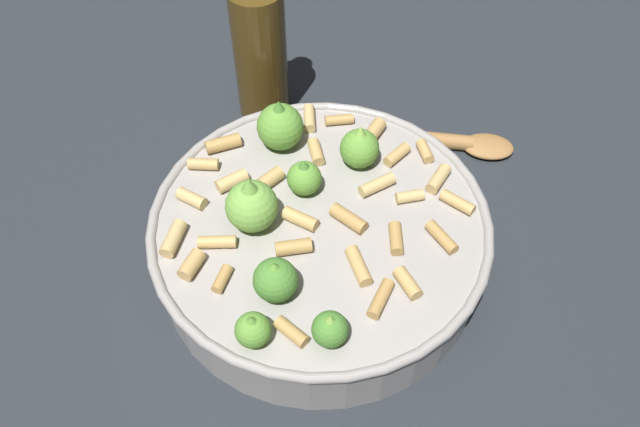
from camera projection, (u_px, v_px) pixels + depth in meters
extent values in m
plane|color=#23282D|center=(320.00, 260.00, 0.58)|extent=(2.40, 2.40, 0.00)
cylinder|color=#9E9993|center=(320.00, 241.00, 0.56)|extent=(0.28, 0.28, 0.06)
torus|color=#9E9993|center=(320.00, 221.00, 0.54)|extent=(0.29, 0.29, 0.01)
sphere|color=#609E38|center=(360.00, 148.00, 0.57)|extent=(0.03, 0.03, 0.03)
cone|color=#8CC64C|center=(361.00, 133.00, 0.55)|extent=(0.02, 0.02, 0.02)
sphere|color=#4C8933|center=(330.00, 329.00, 0.46)|extent=(0.03, 0.03, 0.03)
cone|color=#8CC64C|center=(330.00, 320.00, 0.45)|extent=(0.01, 0.01, 0.01)
sphere|color=#609E38|center=(280.00, 127.00, 0.58)|extent=(0.04, 0.04, 0.04)
cone|color=#4C8933|center=(279.00, 109.00, 0.56)|extent=(0.02, 0.02, 0.02)
sphere|color=#609E38|center=(304.00, 178.00, 0.55)|extent=(0.03, 0.03, 0.03)
cone|color=#4C8933|center=(304.00, 166.00, 0.54)|extent=(0.02, 0.02, 0.01)
sphere|color=#75B247|center=(252.00, 206.00, 0.52)|extent=(0.04, 0.04, 0.04)
cone|color=#75B247|center=(249.00, 188.00, 0.50)|extent=(0.02, 0.02, 0.02)
sphere|color=#609E38|center=(253.00, 330.00, 0.46)|extent=(0.03, 0.03, 0.03)
cone|color=#609E38|center=(251.00, 321.00, 0.45)|extent=(0.01, 0.01, 0.01)
sphere|color=#4C8933|center=(275.00, 280.00, 0.48)|extent=(0.03, 0.03, 0.03)
cone|color=#609E38|center=(274.00, 268.00, 0.47)|extent=(0.02, 0.02, 0.01)
cylinder|color=tan|center=(192.00, 198.00, 0.55)|extent=(0.02, 0.03, 0.01)
cylinder|color=tan|center=(408.00, 283.00, 0.50)|extent=(0.03, 0.02, 0.01)
cylinder|color=tan|center=(349.00, 218.00, 0.53)|extent=(0.03, 0.03, 0.01)
cylinder|color=tan|center=(397.00, 155.00, 0.58)|extent=(0.02, 0.03, 0.01)
cylinder|color=tan|center=(442.00, 237.00, 0.52)|extent=(0.03, 0.02, 0.01)
cylinder|color=tan|center=(291.00, 332.00, 0.47)|extent=(0.03, 0.03, 0.01)
cylinder|color=tan|center=(223.00, 143.00, 0.59)|extent=(0.02, 0.03, 0.01)
cylinder|color=tan|center=(359.00, 266.00, 0.50)|extent=(0.03, 0.02, 0.01)
cylinder|color=tan|center=(203.00, 164.00, 0.57)|extent=(0.02, 0.03, 0.01)
cylinder|color=tan|center=(377.00, 185.00, 0.56)|extent=(0.02, 0.03, 0.01)
cylinder|color=tan|center=(293.00, 247.00, 0.52)|extent=(0.01, 0.03, 0.01)
cylinder|color=tan|center=(372.00, 134.00, 0.59)|extent=(0.03, 0.03, 0.01)
cylinder|color=tan|center=(381.00, 299.00, 0.49)|extent=(0.03, 0.03, 0.01)
cylinder|color=tan|center=(232.00, 181.00, 0.56)|extent=(0.02, 0.03, 0.01)
cylinder|color=tan|center=(396.00, 238.00, 0.52)|extent=(0.03, 0.01, 0.01)
cylinder|color=tan|center=(300.00, 219.00, 0.53)|extent=(0.03, 0.03, 0.01)
cylinder|color=tan|center=(457.00, 202.00, 0.55)|extent=(0.03, 0.03, 0.01)
cylinder|color=tan|center=(410.00, 196.00, 0.55)|extent=(0.01, 0.02, 0.01)
cylinder|color=tan|center=(217.00, 242.00, 0.52)|extent=(0.01, 0.03, 0.01)
cylinder|color=tan|center=(222.00, 279.00, 0.50)|extent=(0.02, 0.02, 0.01)
cylinder|color=tan|center=(173.00, 239.00, 0.52)|extent=(0.03, 0.02, 0.01)
cylinder|color=tan|center=(271.00, 178.00, 0.56)|extent=(0.02, 0.03, 0.01)
cylinder|color=tan|center=(192.00, 265.00, 0.50)|extent=(0.03, 0.02, 0.01)
cylinder|color=tan|center=(339.00, 120.00, 0.61)|extent=(0.01, 0.03, 0.01)
cylinder|color=tan|center=(438.00, 179.00, 0.56)|extent=(0.03, 0.03, 0.01)
cylinder|color=tan|center=(425.00, 151.00, 0.58)|extent=(0.02, 0.01, 0.01)
cylinder|color=tan|center=(309.00, 118.00, 0.61)|extent=(0.03, 0.01, 0.01)
cylinder|color=tan|center=(316.00, 152.00, 0.58)|extent=(0.03, 0.01, 0.01)
cylinder|color=#4C3814|center=(260.00, 56.00, 0.65)|extent=(0.05, 0.05, 0.15)
cylinder|color=#9E703D|center=(387.00, 135.00, 0.67)|extent=(0.06, 0.17, 0.02)
ellipsoid|color=#9E703D|center=(488.00, 146.00, 0.66)|extent=(0.05, 0.06, 0.01)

